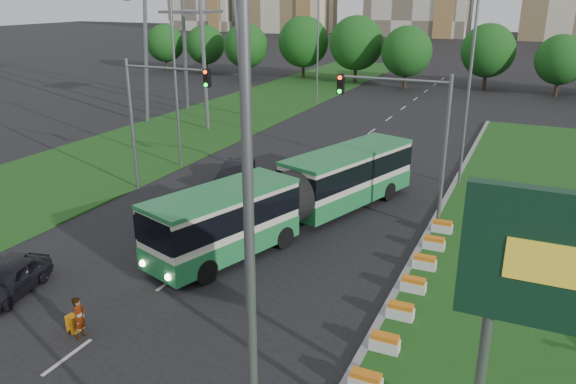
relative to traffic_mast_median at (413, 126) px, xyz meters
The scene contains 14 objects.
ground 12.31m from the traffic_mast_median, 115.54° to the right, with size 360.00×360.00×0.00m, color black.
median_kerb 5.77m from the traffic_mast_median, 57.56° to the right, with size 0.30×60.00×0.18m, color gray.
left_verge 27.78m from the traffic_mast_median, 146.63° to the left, with size 12.00×110.00×0.10m, color #1A4B15.
lane_markings 13.75m from the traffic_mast_median, 127.88° to the left, with size 0.20×100.00×0.01m, color #A9AAA3, non-canonical shape.
flower_planters 10.60m from the traffic_mast_median, 78.20° to the right, with size 1.10×18.10×0.60m, color silver, non-canonical shape.
traffic_mast_median is the anchor object (origin of this frame).
traffic_mast_left 15.19m from the traffic_mast_median, behind, with size 5.76×0.32×8.00m.
street_lamps 7.81m from the traffic_mast_median, behind, with size 36.00×60.00×12.00m, color slate, non-canonical shape.
tree_line 45.31m from the traffic_mast_median, 83.38° to the left, with size 120.00×8.00×9.00m, color #165115, non-canonical shape.
articulated_bus 6.94m from the traffic_mast_median, 155.70° to the right, with size 2.74×17.56×2.89m.
car_left_near 19.43m from the traffic_mast_median, 133.45° to the right, with size 1.55×3.85×1.31m, color black.
car_left_far 12.96m from the traffic_mast_median, 167.37° to the left, with size 1.47×4.21×1.39m, color black.
pedestrian 17.60m from the traffic_mast_median, 118.73° to the right, with size 0.58×0.38×1.59m, color gray.
shopping_trolley 17.85m from the traffic_mast_median, 120.51° to the right, with size 0.38×0.41×0.66m.
Camera 1 is at (10.40, -17.47, 11.59)m, focal length 35.00 mm.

